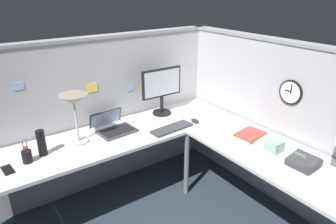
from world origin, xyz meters
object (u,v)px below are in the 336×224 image
monitor (162,88)px  computer_mouse (195,121)px  cell_phone (8,170)px  book_stack (249,135)px  pen_cup (27,156)px  desk_lamp_dome (74,104)px  office_phone (304,163)px  tissue_box (274,146)px  laptop (112,126)px  thermos_flask (41,143)px  keyboard (172,128)px  wall_clock (291,92)px

monitor → computer_mouse: bearing=-68.9°
cell_phone → book_stack: book_stack is taller
pen_cup → desk_lamp_dome: bearing=11.7°
office_phone → tissue_box: 0.29m
laptop → computer_mouse: (0.75, -0.35, -0.01)m
desk_lamp_dome → cell_phone: (-0.60, -0.13, -0.36)m
laptop → office_phone: size_ratio=1.93×
laptop → thermos_flask: size_ratio=1.84×
cell_phone → office_phone: office_phone is taller
thermos_flask → office_phone: size_ratio=1.05×
computer_mouse → book_stack: 0.57m
keyboard → thermos_flask: bearing=165.1°
book_stack → tissue_box: (-0.02, -0.28, 0.02)m
computer_mouse → cell_phone: 1.71m
computer_mouse → office_phone: 1.12m
pen_cup → thermos_flask: size_ratio=0.82×
office_phone → book_stack: 0.57m
office_phone → monitor: bearing=101.4°
pen_cup → tissue_box: size_ratio=1.50×
monitor → desk_lamp_dome: bearing=-173.6°
keyboard → cell_phone: bearing=170.5°
monitor → wall_clock: size_ratio=2.27×
office_phone → wall_clock: (0.33, 0.41, 0.39)m
pen_cup → wall_clock: size_ratio=0.82×
thermos_flask → wall_clock: bearing=-25.9°
thermos_flask → book_stack: thermos_flask is taller
pen_cup → book_stack: 1.89m
desk_lamp_dome → cell_phone: bearing=-167.9°
desk_lamp_dome → cell_phone: 0.71m
pen_cup → computer_mouse: bearing=-6.6°
monitor → thermos_flask: (-1.28, -0.15, -0.18)m
office_phone → cell_phone: bearing=146.1°
laptop → desk_lamp_dome: 0.50m
tissue_box → laptop: bearing=128.3°
keyboard → book_stack: 0.72m
desk_lamp_dome → pen_cup: bearing=-168.3°
cell_phone → tissue_box: (1.88, -0.96, 0.04)m
computer_mouse → laptop: bearing=155.0°
monitor → cell_phone: 1.60m
monitor → pen_cup: bearing=-171.9°
desk_lamp_dome → book_stack: 1.57m
pen_cup → cell_phone: bearing=-166.8°
cell_phone → thermos_flask: 0.31m
desk_lamp_dome → tissue_box: 1.71m
laptop → office_phone: laptop is taller
keyboard → pen_cup: size_ratio=2.39×
computer_mouse → pen_cup: (-1.55, 0.18, 0.04)m
thermos_flask → monitor: bearing=6.9°
laptop → thermos_flask: 0.69m
monitor → keyboard: bearing=-110.4°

